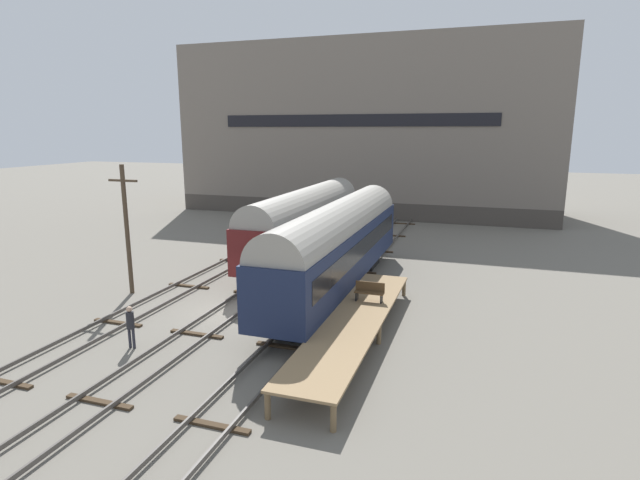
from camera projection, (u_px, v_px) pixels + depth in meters
ground_plane at (229, 312)px, 25.04m from camera, size 200.00×200.00×0.00m
track_left at (157, 301)px, 26.33m from camera, size 2.60×60.00×0.26m
track_middle at (229, 310)px, 25.01m from camera, size 2.60×60.00×0.26m
track_right at (309, 320)px, 23.70m from camera, size 2.60×60.00×0.26m
train_car_maroon at (306, 219)px, 34.90m from camera, size 2.92×17.41×5.04m
train_car_navy at (338, 241)px, 27.53m from camera, size 2.90×18.41×5.16m
station_platform at (355, 320)px, 21.49m from camera, size 2.47×13.74×1.03m
bench at (370, 291)px, 23.57m from camera, size 1.40×0.40×0.91m
person_worker at (130, 323)px, 20.70m from camera, size 0.32×0.32×1.85m
utility_pole at (127, 228)px, 27.23m from camera, size 1.80×0.24×7.18m
warehouse_building at (367, 130)px, 55.50m from camera, size 39.91×12.21×18.05m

